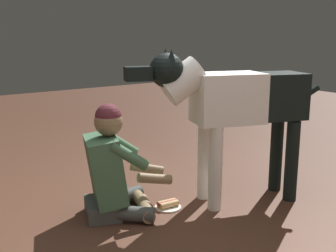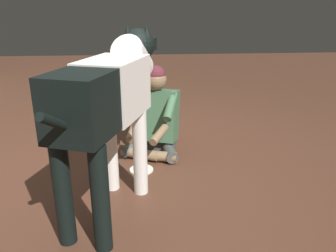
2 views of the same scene
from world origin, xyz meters
name	(u,v)px [view 2 (image 2 of 2)]	position (x,y,z in m)	size (l,w,h in m)	color
ground_plane	(126,159)	(0.00, 0.00, 0.00)	(14.24, 14.24, 0.00)	#513022
person_sitting_on_floor	(155,118)	(0.16, -0.29, 0.35)	(0.70, 0.61, 0.85)	#434744
large_dog	(111,96)	(-0.76, 0.05, 0.81)	(1.55, 0.70, 1.24)	silver
hot_dog_on_plate	(141,168)	(-0.25, -0.14, 0.03)	(0.21, 0.21, 0.06)	white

